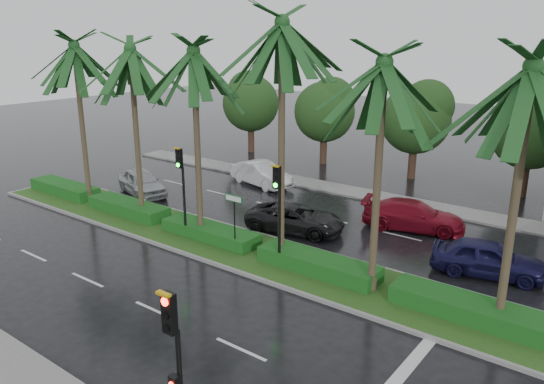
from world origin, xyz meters
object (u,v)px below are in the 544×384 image
Objects in this scene: car_white at (261,174)px; car_blue at (488,258)px; car_red at (413,215)px; street_sign at (234,209)px; signal_near at (176,373)px; car_darkgrey at (295,218)px; car_silver at (142,182)px; signal_median_left at (182,179)px.

car_white is 1.05× the size of car_blue.
car_red is 5.53m from car_blue.
street_sign is 9.34m from car_red.
signal_near reaches higher than car_darkgrey.
signal_median_left is at bearing -97.29° from car_silver.
street_sign reaches higher than car_silver.
signal_near is 1.68× the size of street_sign.
signal_near is 22.10m from car_silver.
street_sign is 10.62m from car_blue.
signal_near is 13.93m from signal_median_left.
car_silver is at bearing 89.84° from car_red.
street_sign is at bearing 125.34° from signal_near.
car_silver is at bearing 142.58° from signal_near.
car_darkgrey is (3.50, 4.13, -2.32)m from signal_median_left.
car_red is at bearing -55.70° from car_silver.
street_sign is (3.00, 0.18, -0.87)m from signal_median_left.
car_red is at bearing -63.70° from car_darkgrey.
signal_median_left reaches higher than car_silver.
signal_median_left is 1.00× the size of car_blue.
signal_median_left reaches higher than street_sign.
car_white is at bearing 107.23° from signal_median_left.
car_darkgrey is (6.50, -5.54, -0.08)m from car_white.
car_silver is at bearing 79.92° from car_blue.
car_silver reaches higher than car_blue.
street_sign is at bearing -135.27° from car_white.
signal_median_left is 10.37m from car_white.
signal_median_left is at bearing -150.34° from car_white.
street_sign is 0.57× the size of car_white.
signal_near is at bearing -133.69° from car_white.
car_red is (-2.00, 17.64, -1.78)m from signal_near.
signal_median_left reaches higher than car_blue.
car_silver reaches higher than car_white.
car_darkgrey is at bearing 82.79° from street_sign.
signal_near reaches higher than car_silver.
car_blue is (15.50, -4.94, -0.01)m from car_white.
signal_near reaches higher than car_blue.
car_blue is (20.00, 1.03, -0.02)m from car_silver.
car_white is 0.95× the size of car_darkgrey.
car_darkgrey is at bearing -68.77° from car_silver.
car_blue is at bearing 25.60° from street_sign.
car_red is (4.50, 3.82, 0.05)m from car_darkgrey.
car_silver is (-7.50, 3.70, -2.24)m from signal_median_left.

